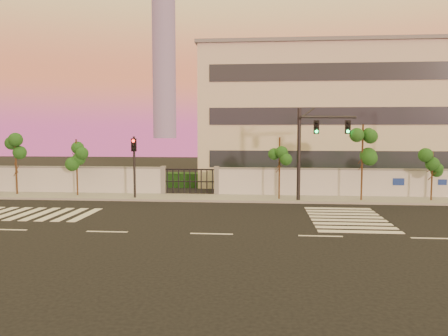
# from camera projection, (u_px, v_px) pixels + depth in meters

# --- Properties ---
(ground) EXTENTS (120.00, 120.00, 0.00)m
(ground) POSITION_uv_depth(u_px,v_px,m) (211.00, 234.00, 20.31)
(ground) COLOR black
(ground) RESTS_ON ground
(sidewalk) EXTENTS (60.00, 3.00, 0.15)m
(sidewalk) POSITION_uv_depth(u_px,v_px,m) (229.00, 198.00, 30.73)
(sidewalk) COLOR gray
(sidewalk) RESTS_ON ground
(perimeter_wall) EXTENTS (60.00, 0.36, 2.20)m
(perimeter_wall) POSITION_uv_depth(u_px,v_px,m) (232.00, 182.00, 32.12)
(perimeter_wall) COLOR silver
(perimeter_wall) RESTS_ON ground
(hedge_row) EXTENTS (41.00, 4.25, 1.80)m
(hedge_row) POSITION_uv_depth(u_px,v_px,m) (247.00, 181.00, 34.77)
(hedge_row) COLOR #0F3515
(hedge_row) RESTS_ON ground
(institutional_building) EXTENTS (24.40, 12.40, 12.25)m
(institutional_building) POSITION_uv_depth(u_px,v_px,m) (334.00, 116.00, 40.85)
(institutional_building) COLOR beige
(institutional_building) RESTS_ON ground
(distant_skyscraper) EXTENTS (16.00, 16.00, 118.00)m
(distant_skyscraper) POSITION_uv_depth(u_px,v_px,m) (164.00, 48.00, 298.66)
(distant_skyscraper) COLOR slate
(distant_skyscraper) RESTS_ON ground
(road_markings) EXTENTS (57.00, 7.62, 0.02)m
(road_markings) POSITION_uv_depth(u_px,v_px,m) (191.00, 217.00, 24.17)
(road_markings) COLOR silver
(road_markings) RESTS_ON ground
(street_tree_b) EXTENTS (1.60, 1.28, 4.43)m
(street_tree_b) POSITION_uv_depth(u_px,v_px,m) (16.00, 152.00, 32.02)
(street_tree_b) COLOR #382314
(street_tree_b) RESTS_ON ground
(street_tree_c) EXTENTS (1.41, 1.12, 4.20)m
(street_tree_c) POSITION_uv_depth(u_px,v_px,m) (77.00, 155.00, 31.43)
(street_tree_c) COLOR #382314
(street_tree_c) RESTS_ON ground
(street_tree_d) EXTENTS (1.40, 1.11, 4.38)m
(street_tree_d) POSITION_uv_depth(u_px,v_px,m) (280.00, 154.00, 29.78)
(street_tree_d) COLOR #382314
(street_tree_d) RESTS_ON ground
(street_tree_e) EXTENTS (1.49, 1.18, 5.23)m
(street_tree_e) POSITION_uv_depth(u_px,v_px,m) (363.00, 145.00, 29.15)
(street_tree_e) COLOR #382314
(street_tree_e) RESTS_ON ground
(street_tree_f) EXTENTS (1.32, 1.05, 3.42)m
(street_tree_f) POSITION_uv_depth(u_px,v_px,m) (433.00, 165.00, 29.18)
(street_tree_f) COLOR #382314
(street_tree_f) RESTS_ON ground
(traffic_signal_main) EXTENTS (3.94, 1.23, 6.32)m
(traffic_signal_main) POSITION_uv_depth(u_px,v_px,m) (311.00, 143.00, 29.04)
(traffic_signal_main) COLOR black
(traffic_signal_main) RESTS_ON ground
(traffic_signal_secondary) EXTENTS (0.34, 0.34, 4.42)m
(traffic_signal_secondary) POSITION_uv_depth(u_px,v_px,m) (134.00, 160.00, 30.29)
(traffic_signal_secondary) COLOR black
(traffic_signal_secondary) RESTS_ON ground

